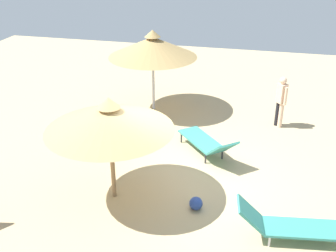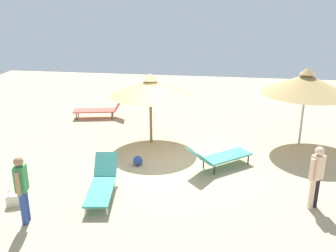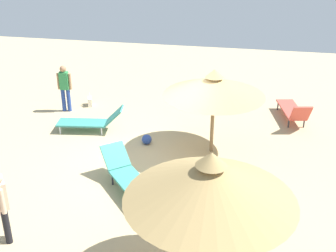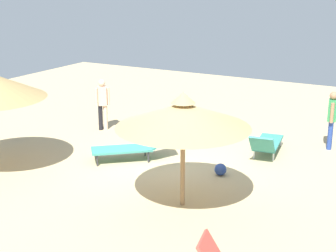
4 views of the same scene
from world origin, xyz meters
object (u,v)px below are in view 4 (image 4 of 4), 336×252
lounge_chair_far_right (133,146)px  lounge_chair_far_left (266,143)px  beach_ball (220,169)px  person_standing_near_left (332,117)px  person_standing_center (102,102)px  parasol_umbrella_near_right (183,115)px

lounge_chair_far_right → lounge_chair_far_left: size_ratio=0.94×
lounge_chair_far_left → beach_ball: (0.50, 1.81, -0.20)m
person_standing_near_left → beach_ball: person_standing_near_left is taller
beach_ball → person_standing_center: bearing=-20.2°
parasol_umbrella_near_right → person_standing_near_left: size_ratio=1.71×
parasol_umbrella_near_right → beach_ball: parasol_umbrella_near_right is taller
lounge_chair_far_left → person_standing_center: size_ratio=1.33×
person_standing_near_left → beach_ball: bearing=60.5°
parasol_umbrella_near_right → beach_ball: 2.54m
parasol_umbrella_near_right → lounge_chair_far_left: 4.00m
person_standing_center → beach_ball: (-4.57, 1.68, -0.72)m
person_standing_center → beach_ball: 4.92m
person_standing_center → person_standing_near_left: bearing=-166.6°
parasol_umbrella_near_right → person_standing_near_left: parasol_umbrella_near_right is taller
parasol_umbrella_near_right → person_standing_center: (4.52, -3.52, -1.03)m
lounge_chair_far_right → person_standing_near_left: person_standing_near_left is taller
lounge_chair_far_left → person_standing_near_left: size_ratio=1.31×
lounge_chair_far_right → beach_ball: lounge_chair_far_right is taller
person_standing_near_left → lounge_chair_far_right: bearing=38.8°
lounge_chair_far_left → person_standing_center: (5.07, 0.13, 0.53)m
parasol_umbrella_near_right → beach_ball: bearing=-91.6°
parasol_umbrella_near_right → lounge_chair_far_right: parasol_umbrella_near_right is taller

